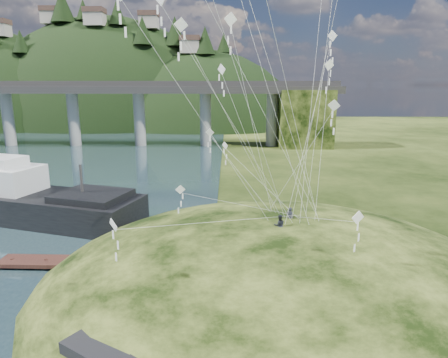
{
  "coord_description": "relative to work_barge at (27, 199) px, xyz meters",
  "views": [
    {
      "loc": [
        4.32,
        -23.92,
        14.06
      ],
      "look_at": [
        4.0,
        6.0,
        7.0
      ],
      "focal_mm": 32.0,
      "sensor_mm": 36.0,
      "label": 1
    }
  ],
  "objects": [
    {
      "name": "ground",
      "position": [
        17.23,
        -16.92,
        -2.16
      ],
      "size": [
        320.0,
        320.0,
        0.0
      ],
      "primitive_type": "plane",
      "color": "black",
      "rests_on": "ground"
    },
    {
      "name": "grass_hill",
      "position": [
        25.23,
        -14.92,
        -3.66
      ],
      "size": [
        36.0,
        32.0,
        13.0
      ],
      "color": "black",
      "rests_on": "ground"
    },
    {
      "name": "bridge",
      "position": [
        -9.23,
        53.14,
        7.55
      ],
      "size": [
        160.0,
        11.0,
        15.0
      ],
      "color": "#2D2B2B",
      "rests_on": "ground"
    },
    {
      "name": "far_ridge",
      "position": [
        -26.35,
        105.25,
        -9.59
      ],
      "size": [
        153.0,
        70.0,
        94.5
      ],
      "color": "black",
      "rests_on": "ground"
    },
    {
      "name": "work_barge",
      "position": [
        0.0,
        0.0,
        0.0
      ],
      "size": [
        25.49,
        13.73,
        8.61
      ],
      "color": "black",
      "rests_on": "ground"
    },
    {
      "name": "wooden_dock",
      "position": [
        9.81,
        -11.74,
        -1.76
      ],
      "size": [
        12.78,
        2.3,
        0.91
      ],
      "color": "black",
      "rests_on": "ground"
    },
    {
      "name": "kite_flyers",
      "position": [
        25.28,
        -15.23,
        3.59
      ],
      "size": [
        1.65,
        2.21,
        1.54
      ],
      "color": "#22252E",
      "rests_on": "ground"
    },
    {
      "name": "kite_swarm",
      "position": [
        22.8,
        -15.33,
        15.48
      ],
      "size": [
        14.66,
        18.09,
        21.72
      ],
      "color": "white",
      "rests_on": "ground"
    }
  ]
}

